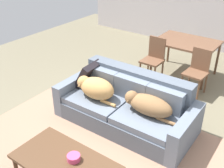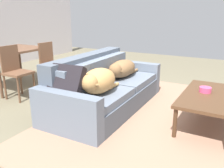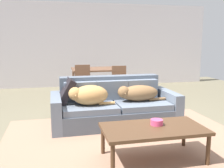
{
  "view_description": "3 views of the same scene",
  "coord_description": "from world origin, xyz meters",
  "px_view_note": "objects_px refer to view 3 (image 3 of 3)",
  "views": [
    {
      "loc": [
        1.79,
        -3.18,
        2.78
      ],
      "look_at": [
        -0.46,
        -0.11,
        0.67
      ],
      "focal_mm": 44.29,
      "sensor_mm": 36.0,
      "label": 1
    },
    {
      "loc": [
        -3.27,
        -1.9,
        1.47
      ],
      "look_at": [
        -0.4,
        -0.29,
        0.47
      ],
      "focal_mm": 38.17,
      "sensor_mm": 36.0,
      "label": 2
    },
    {
      "loc": [
        -1.21,
        -4.36,
        1.47
      ],
      "look_at": [
        -0.22,
        0.04,
        0.7
      ],
      "focal_mm": 40.32,
      "sensor_mm": 36.0,
      "label": 3
    }
  ],
  "objects_px": {
    "throw_pillow_by_left_arm": "(66,91)",
    "dining_table": "(96,71)",
    "couch": "(114,106)",
    "dining_chair_near_right": "(120,82)",
    "coffee_table": "(153,130)",
    "dining_chair_near_left": "(83,82)",
    "dog_on_right_cushion": "(137,93)",
    "dog_on_left_cushion": "(89,95)",
    "bowl_on_coffee_table": "(157,122)"
  },
  "relations": [
    {
      "from": "dining_chair_near_left",
      "to": "coffee_table",
      "type": "bearing_deg",
      "value": -80.46
    },
    {
      "from": "bowl_on_coffee_table",
      "to": "dining_chair_near_left",
      "type": "relative_size",
      "value": 0.17
    },
    {
      "from": "dog_on_left_cushion",
      "to": "dining_chair_near_left",
      "type": "xyz_separation_m",
      "value": [
        0.1,
        1.76,
        -0.06
      ]
    },
    {
      "from": "couch",
      "to": "coffee_table",
      "type": "xyz_separation_m",
      "value": [
        0.15,
        -1.55,
        0.08
      ]
    },
    {
      "from": "dog_on_left_cushion",
      "to": "dining_chair_near_left",
      "type": "bearing_deg",
      "value": 85.88
    },
    {
      "from": "couch",
      "to": "coffee_table",
      "type": "height_order",
      "value": "couch"
    },
    {
      "from": "coffee_table",
      "to": "dining_chair_near_left",
      "type": "xyz_separation_m",
      "value": [
        -0.53,
        3.11,
        0.13
      ]
    },
    {
      "from": "dog_on_left_cushion",
      "to": "dining_chair_near_right",
      "type": "xyz_separation_m",
      "value": [
        1.01,
        1.81,
        -0.1
      ]
    },
    {
      "from": "couch",
      "to": "dining_chair_near_left",
      "type": "height_order",
      "value": "dining_chair_near_left"
    },
    {
      "from": "throw_pillow_by_left_arm",
      "to": "dining_table",
      "type": "height_order",
      "value": "throw_pillow_by_left_arm"
    },
    {
      "from": "dining_chair_near_right",
      "to": "coffee_table",
      "type": "bearing_deg",
      "value": -93.75
    },
    {
      "from": "bowl_on_coffee_table",
      "to": "dining_chair_near_left",
      "type": "bearing_deg",
      "value": 101.19
    },
    {
      "from": "dog_on_right_cushion",
      "to": "dining_chair_near_right",
      "type": "height_order",
      "value": "dining_chair_near_right"
    },
    {
      "from": "dog_on_right_cushion",
      "to": "dining_chair_near_left",
      "type": "relative_size",
      "value": 0.96
    },
    {
      "from": "couch",
      "to": "dog_on_right_cushion",
      "type": "height_order",
      "value": "couch"
    },
    {
      "from": "dog_on_left_cushion",
      "to": "coffee_table",
      "type": "relative_size",
      "value": 0.61
    },
    {
      "from": "throw_pillow_by_left_arm",
      "to": "coffee_table",
      "type": "bearing_deg",
      "value": -58.08
    },
    {
      "from": "dining_table",
      "to": "dining_chair_near_right",
      "type": "bearing_deg",
      "value": -49.9
    },
    {
      "from": "coffee_table",
      "to": "bowl_on_coffee_table",
      "type": "relative_size",
      "value": 8.0
    },
    {
      "from": "coffee_table",
      "to": "dining_table",
      "type": "distance_m",
      "value": 3.76
    },
    {
      "from": "dog_on_right_cushion",
      "to": "throw_pillow_by_left_arm",
      "type": "distance_m",
      "value": 1.27
    },
    {
      "from": "dog_on_left_cushion",
      "to": "throw_pillow_by_left_arm",
      "type": "relative_size",
      "value": 1.71
    },
    {
      "from": "coffee_table",
      "to": "dining_chair_near_right",
      "type": "height_order",
      "value": "dining_chair_near_right"
    },
    {
      "from": "dining_table",
      "to": "dining_chair_near_right",
      "type": "xyz_separation_m",
      "value": [
        0.5,
        -0.59,
        -0.21
      ]
    },
    {
      "from": "throw_pillow_by_left_arm",
      "to": "dining_chair_near_right",
      "type": "bearing_deg",
      "value": 48.67
    },
    {
      "from": "coffee_table",
      "to": "dining_table",
      "type": "relative_size",
      "value": 1.01
    },
    {
      "from": "dog_on_right_cushion",
      "to": "throw_pillow_by_left_arm",
      "type": "bearing_deg",
      "value": 172.57
    },
    {
      "from": "throw_pillow_by_left_arm",
      "to": "dining_table",
      "type": "distance_m",
      "value": 2.33
    },
    {
      "from": "throw_pillow_by_left_arm",
      "to": "bowl_on_coffee_table",
      "type": "distance_m",
      "value": 1.86
    },
    {
      "from": "couch",
      "to": "dining_table",
      "type": "relative_size",
      "value": 1.79
    },
    {
      "from": "couch",
      "to": "coffee_table",
      "type": "distance_m",
      "value": 1.56
    },
    {
      "from": "bowl_on_coffee_table",
      "to": "dining_table",
      "type": "distance_m",
      "value": 3.68
    },
    {
      "from": "couch",
      "to": "throw_pillow_by_left_arm",
      "type": "bearing_deg",
      "value": 176.54
    },
    {
      "from": "dog_on_right_cushion",
      "to": "dining_chair_near_left",
      "type": "xyz_separation_m",
      "value": [
        -0.8,
        1.66,
        -0.04
      ]
    },
    {
      "from": "throw_pillow_by_left_arm",
      "to": "dining_chair_near_left",
      "type": "relative_size",
      "value": 0.49
    },
    {
      "from": "couch",
      "to": "dog_on_right_cushion",
      "type": "xyz_separation_m",
      "value": [
        0.42,
        -0.11,
        0.25
      ]
    },
    {
      "from": "couch",
      "to": "dining_chair_near_right",
      "type": "distance_m",
      "value": 1.7
    },
    {
      "from": "dining_chair_near_left",
      "to": "dining_chair_near_right",
      "type": "distance_m",
      "value": 0.91
    },
    {
      "from": "dog_on_left_cushion",
      "to": "dog_on_right_cushion",
      "type": "xyz_separation_m",
      "value": [
        0.9,
        0.1,
        -0.03
      ]
    },
    {
      "from": "throw_pillow_by_left_arm",
      "to": "dining_chair_near_right",
      "type": "distance_m",
      "value": 2.09
    },
    {
      "from": "throw_pillow_by_left_arm",
      "to": "coffee_table",
      "type": "relative_size",
      "value": 0.36
    },
    {
      "from": "dog_on_right_cushion",
      "to": "throw_pillow_by_left_arm",
      "type": "height_order",
      "value": "throw_pillow_by_left_arm"
    },
    {
      "from": "dog_on_right_cushion",
      "to": "bowl_on_coffee_table",
      "type": "height_order",
      "value": "dog_on_right_cushion"
    },
    {
      "from": "dog_on_right_cushion",
      "to": "dining_chair_near_left",
      "type": "height_order",
      "value": "dining_chair_near_left"
    },
    {
      "from": "couch",
      "to": "dining_chair_near_right",
      "type": "height_order",
      "value": "dining_chair_near_right"
    },
    {
      "from": "coffee_table",
      "to": "couch",
      "type": "bearing_deg",
      "value": 95.43
    },
    {
      "from": "coffee_table",
      "to": "dining_chair_near_left",
      "type": "relative_size",
      "value": 1.37
    },
    {
      "from": "bowl_on_coffee_table",
      "to": "coffee_table",
      "type": "bearing_deg",
      "value": -134.37
    },
    {
      "from": "couch",
      "to": "dog_on_right_cushion",
      "type": "relative_size",
      "value": 2.54
    },
    {
      "from": "dog_on_left_cushion",
      "to": "bowl_on_coffee_table",
      "type": "relative_size",
      "value": 4.91
    }
  ]
}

